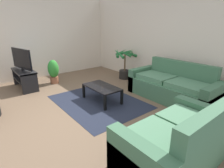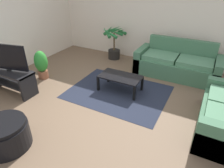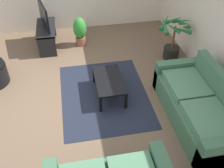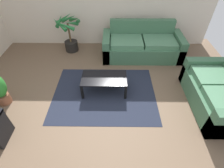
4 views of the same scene
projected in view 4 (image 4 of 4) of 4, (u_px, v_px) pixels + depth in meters
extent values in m
plane|color=brown|center=(101.00, 122.00, 3.16)|extent=(6.60, 6.60, 0.00)
cube|color=#3F6B4C|center=(142.00, 50.00, 4.67)|extent=(2.11, 0.90, 0.42)
cube|color=#3F6B4C|center=(142.00, 28.00, 4.64)|extent=(1.75, 0.16, 0.48)
cube|color=#3F6B4C|center=(107.00, 46.00, 4.61)|extent=(0.18, 0.90, 0.62)
cube|color=#3F6B4C|center=(178.00, 47.00, 4.60)|extent=(0.18, 0.90, 0.62)
cube|color=#4F7F5D|center=(126.00, 42.00, 4.45)|extent=(0.83, 0.66, 0.12)
cube|color=#4F7F5D|center=(160.00, 42.00, 4.45)|extent=(0.83, 0.66, 0.12)
cube|color=#3F6B4C|center=(215.00, 97.00, 3.35)|extent=(0.90, 1.61, 0.42)
cube|color=#3F6B4C|center=(203.00, 71.00, 3.81)|extent=(0.90, 0.18, 0.62)
cube|color=#4F7F5D|center=(211.00, 76.00, 3.40)|extent=(0.66, 0.59, 0.12)
cube|color=black|center=(2.00, 129.00, 2.74)|extent=(0.06, 0.41, 0.54)
cube|color=black|center=(104.00, 78.00, 3.55)|extent=(0.95, 0.53, 0.03)
cube|color=black|center=(82.00, 92.00, 3.50)|extent=(0.05, 0.05, 0.34)
cube|color=black|center=(126.00, 93.00, 3.50)|extent=(0.05, 0.05, 0.34)
cube|color=black|center=(85.00, 77.00, 3.86)|extent=(0.05, 0.05, 0.34)
cube|color=black|center=(125.00, 78.00, 3.85)|extent=(0.05, 0.05, 0.34)
cube|color=#1E2333|center=(104.00, 93.00, 3.72)|extent=(2.20, 1.70, 0.01)
cylinder|color=black|center=(72.00, 46.00, 4.95)|extent=(0.37, 0.37, 0.28)
cylinder|color=brown|center=(69.00, 33.00, 4.68)|extent=(0.05, 0.05, 0.54)
cone|color=#236D35|center=(77.00, 21.00, 4.47)|extent=(0.13, 0.53, 0.28)
cone|color=#236D35|center=(74.00, 19.00, 4.57)|extent=(0.39, 0.40, 0.26)
cone|color=#236D35|center=(68.00, 18.00, 4.61)|extent=(0.41, 0.11, 0.24)
cone|color=#236D35|center=(64.00, 18.00, 4.61)|extent=(0.46, 0.36, 0.27)
cone|color=#236D35|center=(59.00, 21.00, 4.48)|extent=(0.16, 0.44, 0.25)
cone|color=#236D35|center=(59.00, 24.00, 4.32)|extent=(0.45, 0.39, 0.27)
cone|color=#236D35|center=(64.00, 25.00, 4.27)|extent=(0.53, 0.13, 0.28)
cone|color=#236D35|center=(72.00, 23.00, 4.37)|extent=(0.32, 0.36, 0.23)
cylinder|color=brown|center=(4.00, 99.00, 3.46)|extent=(0.25, 0.25, 0.21)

